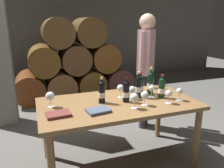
# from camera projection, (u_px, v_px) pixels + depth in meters

# --- Properties ---
(ground_plane) EXTENTS (14.00, 14.00, 0.00)m
(ground_plane) POSITION_uv_depth(u_px,v_px,m) (118.00, 162.00, 2.63)
(ground_plane) COLOR #66635E
(cellar_back_wall) EXTENTS (10.00, 0.24, 2.80)m
(cellar_back_wall) POSITION_uv_depth(u_px,v_px,m) (62.00, 29.00, 6.04)
(cellar_back_wall) COLOR slate
(cellar_back_wall) RESTS_ON ground_plane
(barrel_stack) EXTENTS (2.49, 0.90, 1.69)m
(barrel_stack) POSITION_uv_depth(u_px,v_px,m) (74.00, 64.00, 4.78)
(barrel_stack) COLOR #612F13
(barrel_stack) RESTS_ON ground_plane
(dining_table) EXTENTS (1.70, 0.90, 0.76)m
(dining_table) POSITION_uv_depth(u_px,v_px,m) (118.00, 110.00, 2.44)
(dining_table) COLOR olive
(dining_table) RESTS_ON ground_plane
(wine_bottle_0) EXTENTS (0.07, 0.07, 0.27)m
(wine_bottle_0) POSITION_uv_depth(u_px,v_px,m) (126.00, 91.00, 2.39)
(wine_bottle_0) COLOR black
(wine_bottle_0) RESTS_ON dining_table
(wine_bottle_1) EXTENTS (0.07, 0.07, 0.28)m
(wine_bottle_1) POSITION_uv_depth(u_px,v_px,m) (162.00, 88.00, 2.52)
(wine_bottle_1) COLOR black
(wine_bottle_1) RESTS_ON dining_table
(wine_bottle_2) EXTENTS (0.07, 0.07, 0.29)m
(wine_bottle_2) POSITION_uv_depth(u_px,v_px,m) (102.00, 92.00, 2.36)
(wine_bottle_2) COLOR black
(wine_bottle_2) RESTS_ON dining_table
(wine_bottle_3) EXTENTS (0.07, 0.07, 0.28)m
(wine_bottle_3) POSITION_uv_depth(u_px,v_px,m) (140.00, 85.00, 2.63)
(wine_bottle_3) COLOR black
(wine_bottle_3) RESTS_ON dining_table
(wine_bottle_4) EXTENTS (0.07, 0.07, 0.32)m
(wine_bottle_4) POSITION_uv_depth(u_px,v_px,m) (150.00, 83.00, 2.66)
(wine_bottle_4) COLOR black
(wine_bottle_4) RESTS_ON dining_table
(wine_bottle_5) EXTENTS (0.07, 0.07, 0.30)m
(wine_bottle_5) POSITION_uv_depth(u_px,v_px,m) (138.00, 86.00, 2.53)
(wine_bottle_5) COLOR black
(wine_bottle_5) RESTS_ON dining_table
(wine_bottle_6) EXTENTS (0.07, 0.07, 0.28)m
(wine_bottle_6) POSITION_uv_depth(u_px,v_px,m) (151.00, 79.00, 2.90)
(wine_bottle_6) COLOR #19381E
(wine_bottle_6) RESTS_ON dining_table
(wine_glass_0) EXTENTS (0.07, 0.07, 0.14)m
(wine_glass_0) POSITION_uv_depth(u_px,v_px,m) (179.00, 92.00, 2.44)
(wine_glass_0) COLOR white
(wine_glass_0) RESTS_ON dining_table
(wine_glass_1) EXTENTS (0.08, 0.08, 0.15)m
(wine_glass_1) POSITION_uv_depth(u_px,v_px,m) (132.00, 90.00, 2.48)
(wine_glass_1) COLOR white
(wine_glass_1) RESTS_ON dining_table
(wine_glass_2) EXTENTS (0.09, 0.09, 0.16)m
(wine_glass_2) POSITION_uv_depth(u_px,v_px,m) (50.00, 96.00, 2.24)
(wine_glass_2) COLOR white
(wine_glass_2) RESTS_ON dining_table
(wine_glass_3) EXTENTS (0.08, 0.08, 0.15)m
(wine_glass_3) POSITION_uv_depth(u_px,v_px,m) (145.00, 95.00, 2.29)
(wine_glass_3) COLOR white
(wine_glass_3) RESTS_ON dining_table
(wine_glass_4) EXTENTS (0.07, 0.07, 0.15)m
(wine_glass_4) POSITION_uv_depth(u_px,v_px,m) (169.00, 94.00, 2.35)
(wine_glass_4) COLOR white
(wine_glass_4) RESTS_ON dining_table
(wine_glass_5) EXTENTS (0.09, 0.09, 0.16)m
(wine_glass_5) POSITION_uv_depth(u_px,v_px,m) (134.00, 98.00, 2.21)
(wine_glass_5) COLOR white
(wine_glass_5) RESTS_ON dining_table
(wine_glass_6) EXTENTS (0.08, 0.08, 0.15)m
(wine_glass_6) POSITION_uv_depth(u_px,v_px,m) (120.00, 88.00, 2.53)
(wine_glass_6) COLOR white
(wine_glass_6) RESTS_ON dining_table
(wine_glass_7) EXTENTS (0.07, 0.07, 0.14)m
(wine_glass_7) POSITION_uv_depth(u_px,v_px,m) (152.00, 89.00, 2.53)
(wine_glass_7) COLOR white
(wine_glass_7) RESTS_ON dining_table
(tasting_notebook) EXTENTS (0.24, 0.19, 0.03)m
(tasting_notebook) POSITION_uv_depth(u_px,v_px,m) (98.00, 111.00, 2.15)
(tasting_notebook) COLOR #4C5670
(tasting_notebook) RESTS_ON dining_table
(leather_ledger) EXTENTS (0.23, 0.18, 0.03)m
(leather_ledger) POSITION_uv_depth(u_px,v_px,m) (58.00, 114.00, 2.06)
(leather_ledger) COLOR brown
(leather_ledger) RESTS_ON dining_table
(sommelier_presenting) EXTENTS (0.37, 0.38, 1.72)m
(sommelier_presenting) POSITION_uv_depth(u_px,v_px,m) (146.00, 61.00, 3.26)
(sommelier_presenting) COLOR #383842
(sommelier_presenting) RESTS_ON ground_plane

